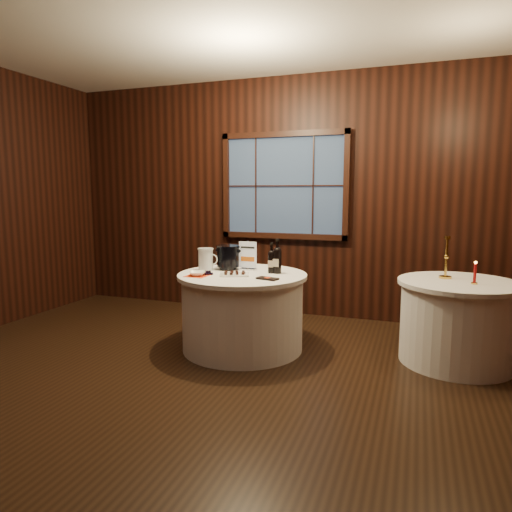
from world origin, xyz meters
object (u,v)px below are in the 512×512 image
at_px(glass_pitcher, 206,259).
at_px(cracker_bowl, 197,274).
at_px(side_table, 457,322).
at_px(chocolate_box, 267,279).
at_px(port_bottle_right, 277,258).
at_px(brass_candlestick, 446,263).
at_px(port_bottle_left, 272,260).
at_px(ice_bucket, 228,257).
at_px(chocolate_plate, 234,274).
at_px(red_candle, 475,275).
at_px(sign_stand, 248,260).
at_px(grape_bunch, 207,273).
at_px(main_table, 242,311).

relative_size(glass_pitcher, cracker_bowl, 1.46).
height_order(side_table, glass_pitcher, glass_pitcher).
relative_size(chocolate_box, cracker_bowl, 1.25).
xyz_separation_m(port_bottle_right, brass_candlestick, (1.56, 0.28, -0.00)).
height_order(port_bottle_left, cracker_bowl, port_bottle_left).
distance_m(ice_bucket, chocolate_box, 0.69).
height_order(port_bottle_right, chocolate_plate, port_bottle_right).
bearing_deg(cracker_bowl, chocolate_plate, 22.67).
relative_size(cracker_bowl, red_candle, 0.78).
bearing_deg(cracker_bowl, brass_candlestick, 16.65).
bearing_deg(chocolate_box, cracker_bowl, -161.14).
bearing_deg(ice_bucket, red_candle, 0.52).
distance_m(sign_stand, chocolate_box, 0.56).
bearing_deg(grape_bunch, main_table, 33.39).
height_order(side_table, brass_candlestick, brass_candlestick).
bearing_deg(sign_stand, side_table, 2.78).
height_order(ice_bucket, grape_bunch, ice_bucket).
height_order(side_table, cracker_bowl, cracker_bowl).
bearing_deg(port_bottle_left, red_candle, 0.40).
distance_m(cracker_bowl, red_candle, 2.52).
height_order(side_table, chocolate_plate, chocolate_plate).
bearing_deg(main_table, glass_pitcher, 175.26).
relative_size(port_bottle_right, grape_bunch, 1.98).
bearing_deg(port_bottle_left, chocolate_plate, -141.25).
relative_size(side_table, port_bottle_left, 3.57).
xyz_separation_m(side_table, port_bottle_left, (-1.74, -0.17, 0.51)).
relative_size(main_table, sign_stand, 4.17).
xyz_separation_m(main_table, port_bottle_right, (0.32, 0.13, 0.53)).
xyz_separation_m(side_table, glass_pitcher, (-2.41, -0.27, 0.50)).
bearing_deg(port_bottle_left, side_table, 3.80).
height_order(sign_stand, port_bottle_right, port_bottle_right).
xyz_separation_m(port_bottle_right, grape_bunch, (-0.61, -0.33, -0.13)).
bearing_deg(ice_bucket, side_table, 3.09).
height_order(cracker_bowl, red_candle, red_candle).
distance_m(chocolate_plate, chocolate_box, 0.37).
xyz_separation_m(grape_bunch, red_candle, (2.40, 0.39, 0.06)).
relative_size(chocolate_box, brass_candlestick, 0.50).
bearing_deg(brass_candlestick, cracker_bowl, -163.35).
distance_m(chocolate_box, red_candle, 1.83).
bearing_deg(sign_stand, red_candle, -0.01).
height_order(chocolate_plate, brass_candlestick, brass_candlestick).
height_order(ice_bucket, chocolate_plate, ice_bucket).
bearing_deg(red_candle, chocolate_plate, -171.37).
height_order(side_table, sign_stand, sign_stand).
relative_size(chocolate_plate, glass_pitcher, 1.41).
relative_size(ice_bucket, red_candle, 1.23).
bearing_deg(glass_pitcher, side_table, 5.60).
relative_size(grape_bunch, red_candle, 0.85).
distance_m(main_table, ice_bucket, 0.59).
distance_m(main_table, glass_pitcher, 0.65).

